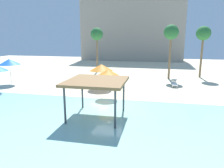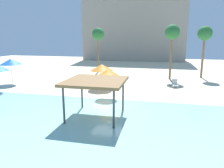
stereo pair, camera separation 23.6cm
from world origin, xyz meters
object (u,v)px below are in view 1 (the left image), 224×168
(palm_tree_1, at_px, (203,35))
(lounge_chair_0, at_px, (83,84))
(palm_tree_0, at_px, (171,34))
(shade_pavilion, at_px, (96,82))
(lounge_chair_1, at_px, (174,83))
(beach_umbrella_orange_2, at_px, (108,72))
(beach_umbrella_blue_0, at_px, (9,62))
(palm_tree_2, at_px, (97,35))
(beach_umbrella_orange_1, at_px, (101,67))

(palm_tree_1, bearing_deg, lounge_chair_0, -147.80)
(palm_tree_0, xyz_separation_m, palm_tree_1, (4.25, 1.92, -0.12))
(shade_pavilion, height_order, lounge_chair_1, shade_pavilion)
(shade_pavilion, distance_m, beach_umbrella_orange_2, 5.06)
(lounge_chair_1, height_order, palm_tree_0, palm_tree_0)
(beach_umbrella_blue_0, height_order, palm_tree_0, palm_tree_0)
(beach_umbrella_blue_0, distance_m, palm_tree_2, 13.23)
(lounge_chair_0, xyz_separation_m, palm_tree_2, (-1.16, 9.95, 5.36))
(shade_pavilion, distance_m, palm_tree_1, 20.16)
(beach_umbrella_orange_1, xyz_separation_m, lounge_chair_0, (-2.22, 0.29, -1.94))
(lounge_chair_0, bearing_deg, shade_pavilion, 52.90)
(beach_umbrella_orange_2, distance_m, lounge_chair_0, 5.51)
(palm_tree_0, bearing_deg, palm_tree_1, 24.28)
(palm_tree_0, bearing_deg, beach_umbrella_orange_2, -119.66)
(shade_pavilion, relative_size, beach_umbrella_orange_2, 1.51)
(lounge_chair_0, bearing_deg, beach_umbrella_orange_1, 110.15)
(beach_umbrella_orange_1, xyz_separation_m, palm_tree_2, (-3.38, 10.23, 3.42))
(beach_umbrella_orange_1, bearing_deg, beach_umbrella_orange_2, -65.32)
(beach_umbrella_blue_0, distance_m, palm_tree_0, 20.05)
(palm_tree_1, relative_size, palm_tree_2, 1.01)
(beach_umbrella_orange_1, relative_size, beach_umbrella_orange_2, 1.01)
(lounge_chair_0, distance_m, palm_tree_1, 17.25)
(lounge_chair_0, distance_m, palm_tree_2, 11.36)
(beach_umbrella_blue_0, bearing_deg, beach_umbrella_orange_1, 0.61)
(beach_umbrella_orange_1, xyz_separation_m, beach_umbrella_orange_2, (1.50, -3.25, 0.06))
(shade_pavilion, distance_m, beach_umbrella_blue_0, 15.26)
(shade_pavilion, xyz_separation_m, beach_umbrella_blue_0, (-12.88, 8.18, 0.16))
(beach_umbrella_blue_0, xyz_separation_m, lounge_chair_0, (8.81, 0.41, -2.29))
(beach_umbrella_blue_0, bearing_deg, palm_tree_0, 21.40)
(lounge_chair_0, bearing_deg, palm_tree_1, 149.75)
(shade_pavilion, relative_size, lounge_chair_0, 2.00)
(beach_umbrella_orange_1, bearing_deg, lounge_chair_1, 19.32)
(beach_umbrella_orange_1, bearing_deg, palm_tree_2, 108.27)
(palm_tree_0, height_order, palm_tree_1, palm_tree_0)
(lounge_chair_0, height_order, lounge_chair_1, same)
(shade_pavilion, bearing_deg, palm_tree_0, 70.19)
(beach_umbrella_orange_1, height_order, beach_umbrella_orange_2, beach_umbrella_orange_1)
(beach_umbrella_orange_2, height_order, lounge_chair_0, beach_umbrella_orange_2)
(lounge_chair_0, xyz_separation_m, lounge_chair_1, (10.01, 2.44, 0.00))
(beach_umbrella_blue_0, height_order, beach_umbrella_orange_2, beach_umbrella_blue_0)
(lounge_chair_1, distance_m, palm_tree_0, 7.06)
(palm_tree_0, relative_size, palm_tree_2, 1.03)
(lounge_chair_0, xyz_separation_m, palm_tree_0, (9.61, 6.81, 5.53))
(palm_tree_1, xyz_separation_m, palm_tree_2, (-15.02, 1.22, -0.04))
(beach_umbrella_orange_1, distance_m, palm_tree_1, 15.13)
(shade_pavilion, xyz_separation_m, beach_umbrella_orange_1, (-1.85, 8.30, -0.19))
(beach_umbrella_orange_2, bearing_deg, shade_pavilion, -86.02)
(beach_umbrella_orange_1, height_order, lounge_chair_1, beach_umbrella_orange_1)
(lounge_chair_1, bearing_deg, beach_umbrella_blue_0, -82.06)
(beach_umbrella_orange_2, relative_size, lounge_chair_1, 1.37)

